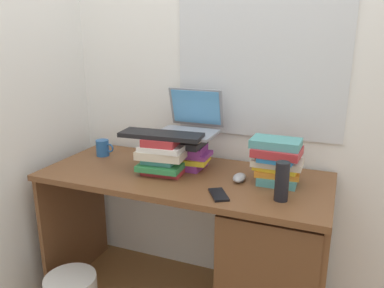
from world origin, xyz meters
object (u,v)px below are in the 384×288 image
(laptop, at_px, (191,122))
(computer_mouse, at_px, (239,178))
(book_stack_tall, at_px, (187,151))
(cell_phone, at_px, (219,195))
(keyboard, at_px, (161,135))
(mug, at_px, (103,148))
(desk, at_px, (252,251))
(book_stack_side, at_px, (277,160))
(water_bottle, at_px, (282,181))
(book_stack_keyboard_riser, at_px, (162,155))

(laptop, bearing_deg, computer_mouse, -25.00)
(book_stack_tall, relative_size, cell_phone, 1.80)
(book_stack_tall, xyz_separation_m, keyboard, (-0.08, -0.13, 0.11))
(mug, bearing_deg, desk, -7.88)
(book_stack_side, bearing_deg, water_bottle, -73.93)
(water_bottle, bearing_deg, book_stack_tall, 156.24)
(desk, height_order, book_stack_side, book_stack_side)
(keyboard, distance_m, computer_mouse, 0.44)
(mug, relative_size, cell_phone, 0.83)
(desk, relative_size, book_stack_tall, 5.99)
(desk, height_order, book_stack_tall, book_stack_tall)
(book_stack_tall, bearing_deg, cell_phone, -46.74)
(book_stack_side, bearing_deg, computer_mouse, -165.79)
(desk, xyz_separation_m, keyboard, (-0.49, -0.00, 0.55))
(book_stack_side, xyz_separation_m, computer_mouse, (-0.17, -0.04, -0.10))
(keyboard, bearing_deg, water_bottle, -13.99)
(desk, bearing_deg, book_stack_keyboard_riser, -179.43)
(desk, xyz_separation_m, book_stack_side, (0.08, 0.08, 0.46))
(book_stack_side, bearing_deg, desk, -136.41)
(book_stack_tall, distance_m, book_stack_side, 0.49)
(water_bottle, bearing_deg, mug, 167.33)
(computer_mouse, bearing_deg, desk, -22.86)
(desk, bearing_deg, computer_mouse, 157.14)
(mug, distance_m, water_bottle, 1.10)
(book_stack_tall, bearing_deg, water_bottle, -23.76)
(desk, distance_m, water_bottle, 0.47)
(mug, distance_m, cell_phone, 0.86)
(water_bottle, relative_size, cell_phone, 1.28)
(water_bottle, bearing_deg, laptop, 151.31)
(book_stack_tall, distance_m, laptop, 0.16)
(computer_mouse, height_order, cell_phone, computer_mouse)
(book_stack_tall, relative_size, water_bottle, 1.41)
(water_bottle, bearing_deg, cell_phone, -168.10)
(book_stack_keyboard_riser, relative_size, mug, 2.26)
(desk, relative_size, water_bottle, 8.44)
(desk, xyz_separation_m, book_stack_tall, (-0.40, 0.13, 0.44))
(book_stack_tall, xyz_separation_m, book_stack_keyboard_riser, (-0.08, -0.13, 0.01))
(computer_mouse, bearing_deg, cell_phone, -101.13)
(book_stack_tall, height_order, book_stack_keyboard_riser, book_stack_keyboard_riser)
(book_stack_tall, bearing_deg, book_stack_keyboard_riser, -121.52)
(desk, height_order, laptop, laptop)
(book_stack_side, xyz_separation_m, laptop, (-0.48, 0.10, 0.12))
(book_stack_keyboard_riser, relative_size, cell_phone, 1.87)
(mug, bearing_deg, water_bottle, -12.67)
(laptop, distance_m, computer_mouse, 0.41)
(desk, relative_size, cell_phone, 10.78)
(keyboard, distance_m, cell_phone, 0.44)
(desk, distance_m, mug, 1.02)
(computer_mouse, bearing_deg, mug, 173.74)
(water_bottle, height_order, cell_phone, water_bottle)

